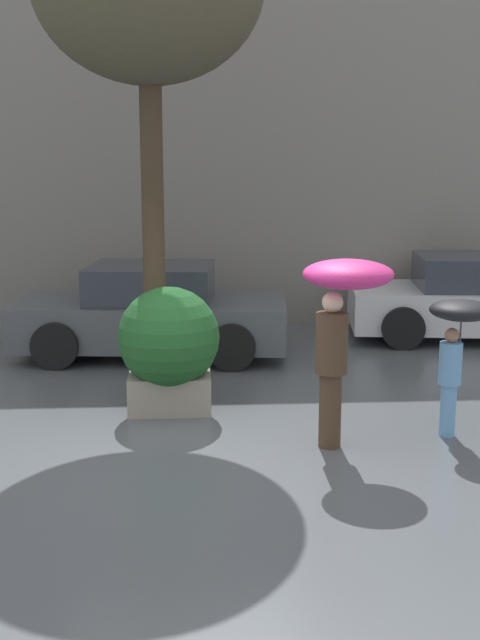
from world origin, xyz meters
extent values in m
plane|color=#51565B|center=(0.00, 0.00, 0.00)|extent=(40.00, 40.00, 0.00)
cube|color=gray|center=(0.00, 6.50, 3.00)|extent=(18.00, 0.30, 6.00)
cube|color=gray|center=(-0.13, 1.47, 0.22)|extent=(0.95, 0.60, 0.44)
sphere|color=#1E5123|center=(-0.13, 1.47, 0.88)|extent=(1.18, 1.18, 1.18)
cylinder|color=#473323|center=(1.53, 0.17, 0.39)|extent=(0.23, 0.23, 0.78)
cylinder|color=#473323|center=(1.53, 0.17, 1.09)|extent=(0.33, 0.33, 0.62)
sphere|color=beige|center=(1.53, 0.17, 1.51)|extent=(0.21, 0.21, 0.21)
cylinder|color=#4C4C51|center=(1.68, 0.14, 1.46)|extent=(0.02, 0.02, 0.67)
ellipsoid|color=#E02D84|center=(1.68, 0.14, 1.79)|extent=(0.90, 0.90, 0.29)
cylinder|color=#669ED1|center=(2.84, 0.41, 0.29)|extent=(0.17, 0.17, 0.57)
cylinder|color=#669ED1|center=(2.84, 0.41, 0.80)|extent=(0.24, 0.24, 0.45)
sphere|color=#997056|center=(2.84, 0.41, 1.10)|extent=(0.15, 0.15, 0.15)
cylinder|color=#4C4C51|center=(2.94, 0.45, 1.09)|extent=(0.02, 0.02, 0.54)
ellipsoid|color=black|center=(2.94, 0.45, 1.36)|extent=(0.67, 0.67, 0.21)
cube|color=#4C5156|center=(-0.45, 4.26, 0.51)|extent=(4.15, 2.16, 0.65)
cube|color=#2D333D|center=(-0.45, 4.26, 1.10)|extent=(1.94, 1.68, 0.53)
cylinder|color=black|center=(-1.77, 3.49, 0.33)|extent=(0.69, 0.28, 0.67)
cylinder|color=black|center=(-1.60, 5.27, 0.33)|extent=(0.69, 0.28, 0.67)
cylinder|color=black|center=(0.69, 3.25, 0.33)|extent=(0.69, 0.28, 0.67)
cylinder|color=black|center=(0.87, 5.03, 0.33)|extent=(0.69, 0.28, 0.67)
cube|color=silver|center=(4.72, 5.10, 0.51)|extent=(4.10, 2.27, 0.65)
cube|color=#2D333D|center=(4.72, 5.10, 1.10)|extent=(1.94, 1.73, 0.53)
cylinder|color=black|center=(3.41, 4.37, 0.33)|extent=(0.69, 0.30, 0.67)
cylinder|color=black|center=(3.63, 6.14, 0.33)|extent=(0.69, 0.30, 0.67)
cylinder|color=#423323|center=(-0.32, 2.37, 2.08)|extent=(0.27, 0.27, 4.17)
camera|label=1|loc=(0.13, -7.58, 2.90)|focal=45.00mm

